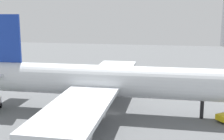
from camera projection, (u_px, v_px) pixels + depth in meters
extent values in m
plane|color=slate|center=(112.00, 113.00, 61.58)|extent=(238.79, 238.79, 0.00)
cylinder|color=silver|center=(112.00, 81.00, 60.30)|extent=(54.10, 6.11, 6.11)
cube|color=#19389E|center=(3.00, 38.00, 62.81)|extent=(7.57, 0.50, 9.78)
cube|color=silver|center=(12.00, 68.00, 69.09)|extent=(4.87, 9.17, 0.36)
cube|color=silver|center=(78.00, 107.00, 47.22)|extent=(9.20, 24.84, 0.70)
cube|color=silver|center=(112.00, 71.00, 74.70)|extent=(9.20, 24.84, 0.70)
cylinder|color=gray|center=(90.00, 110.00, 50.95)|extent=(4.89, 2.57, 2.57)
cylinder|color=gray|center=(74.00, 131.00, 42.09)|extent=(4.89, 2.57, 2.57)
cylinder|color=gray|center=(113.00, 81.00, 71.25)|extent=(4.89, 2.57, 2.57)
cylinder|color=gray|center=(119.00, 73.00, 80.11)|extent=(4.89, 2.57, 2.57)
cylinder|color=black|center=(202.00, 109.00, 58.13)|extent=(0.70, 0.70, 3.48)
cylinder|color=black|center=(95.00, 109.00, 58.48)|extent=(0.70, 0.70, 3.48)
cylinder|color=black|center=(102.00, 99.00, 64.96)|extent=(0.70, 0.70, 3.48)
cube|color=#2D5193|center=(170.00, 73.00, 92.53)|extent=(2.29, 2.53, 1.78)
cube|color=#2D5193|center=(178.00, 74.00, 93.23)|extent=(3.87, 3.31, 1.14)
cylinder|color=black|center=(169.00, 76.00, 93.81)|extent=(0.88, 0.62, 0.84)
cylinder|color=black|center=(172.00, 77.00, 91.68)|extent=(0.88, 0.62, 0.84)
cylinder|color=black|center=(178.00, 75.00, 94.60)|extent=(0.88, 0.62, 0.84)
cylinder|color=black|center=(181.00, 77.00, 92.48)|extent=(0.88, 0.62, 0.84)
cylinder|color=black|center=(1.00, 105.00, 64.50)|extent=(0.53, 1.04, 1.01)
cube|color=#232328|center=(70.00, 79.00, 86.11)|extent=(2.46, 2.24, 1.60)
cube|color=#232328|center=(72.00, 77.00, 88.63)|extent=(2.65, 3.44, 1.16)
cylinder|color=black|center=(66.00, 81.00, 86.30)|extent=(0.42, 0.93, 0.90)
cylinder|color=black|center=(75.00, 81.00, 86.24)|extent=(0.42, 0.93, 0.90)
cylinder|color=black|center=(68.00, 79.00, 89.38)|extent=(0.42, 0.93, 0.90)
cylinder|color=black|center=(76.00, 79.00, 89.31)|extent=(0.42, 0.93, 0.90)
cylinder|color=black|center=(218.00, 118.00, 57.14)|extent=(0.88, 0.75, 0.89)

